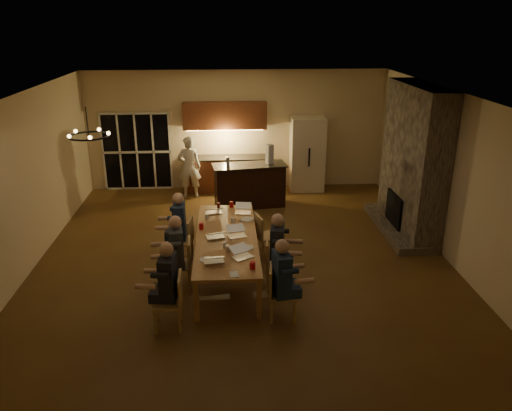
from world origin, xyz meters
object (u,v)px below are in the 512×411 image
at_px(dining_table, 227,255).
at_px(redcup_far, 231,204).
at_px(can_silver, 228,249).
at_px(refrigerator, 307,154).
at_px(person_left_mid, 177,253).
at_px(person_right_mid, 277,251).
at_px(laptop_d, 237,231).
at_px(person_right_near, 281,281).
at_px(laptop_e, 213,208).
at_px(chair_left_mid, 178,264).
at_px(bar_island, 250,186).
at_px(laptop_c, 215,231).
at_px(plate_near, 247,248).
at_px(plate_left, 207,260).
at_px(bar_bottle, 228,162).
at_px(person_left_far, 180,227).
at_px(bar_blender, 270,154).
at_px(chair_right_mid, 278,264).
at_px(mug_mid, 233,220).
at_px(chandelier, 89,136).
at_px(standing_person, 189,167).
at_px(redcup_mid, 201,226).
at_px(can_cola, 218,206).
at_px(plate_far, 247,219).
at_px(chair_right_far, 268,235).
at_px(laptop_a, 213,255).
at_px(laptop_b, 243,251).
at_px(chair_left_near, 168,302).
at_px(redcup_near, 252,265).
at_px(chair_right_near, 283,293).
at_px(mug_back, 207,217).
at_px(laptop_f, 243,208).
at_px(person_left_near, 169,284).

distance_m(dining_table, redcup_far, 1.54).
bearing_deg(can_silver, refrigerator, 67.80).
xyz_separation_m(person_left_mid, person_right_mid, (1.72, -0.02, 0.00)).
bearing_deg(laptop_d, dining_table, 159.12).
relative_size(person_right_near, can_silver, 11.50).
bearing_deg(person_left_mid, laptop_e, 152.73).
bearing_deg(chair_left_mid, bar_island, 157.44).
bearing_deg(laptop_c, plate_near, 122.76).
xyz_separation_m(plate_near, plate_left, (-0.67, -0.41, 0.00)).
xyz_separation_m(dining_table, laptop_e, (-0.25, 1.18, 0.49)).
bearing_deg(bar_bottle, person_left_far, -109.46).
bearing_deg(bar_blender, laptop_d, -127.42).
xyz_separation_m(chair_right_mid, mug_mid, (-0.76, 1.19, 0.36)).
bearing_deg(laptop_d, laptop_c, 166.71).
bearing_deg(chair_left_mid, laptop_e, 157.44).
relative_size(refrigerator, chandelier, 3.15).
height_order(standing_person, mug_mid, standing_person).
xyz_separation_m(person_left_far, laptop_c, (0.70, -0.66, 0.17)).
xyz_separation_m(person_right_near, chandelier, (-2.92, 1.05, 2.06)).
xyz_separation_m(redcup_mid, can_cola, (0.31, 1.08, 0.00)).
bearing_deg(plate_far, bar_blender, 76.33).
height_order(person_left_far, redcup_far, person_left_far).
relative_size(chair_right_far, laptop_a, 2.78).
xyz_separation_m(person_right_mid, redcup_far, (-0.75, 2.02, 0.12)).
relative_size(refrigerator, person_left_mid, 1.45).
bearing_deg(dining_table, standing_person, 102.29).
xyz_separation_m(redcup_far, plate_left, (-0.45, -2.41, -0.05)).
bearing_deg(chair_left_mid, plate_near, 83.94).
bearing_deg(laptop_b, chair_left_near, -176.30).
xyz_separation_m(chair_right_far, bar_bottle, (-0.75, 2.70, 0.76)).
xyz_separation_m(chair_left_near, bar_blender, (2.01, 5.26, 0.87)).
xyz_separation_m(plate_far, bar_blender, (0.69, 2.83, 0.56)).
relative_size(chair_left_near, laptop_c, 2.78).
relative_size(laptop_e, redcup_near, 2.67).
height_order(laptop_e, redcup_mid, laptop_e).
bearing_deg(chair_right_near, mug_back, 33.50).
bearing_deg(laptop_e, laptop_c, 80.77).
distance_m(laptop_b, laptop_e, 2.11).
height_order(laptop_c, can_silver, laptop_c).
relative_size(laptop_f, redcup_far, 2.67).
bearing_deg(bar_bottle, refrigerator, 32.10).
bearing_deg(chair_right_far, person_left_near, 126.49).
bearing_deg(bar_island, chair_right_far, -93.56).
distance_m(chair_left_mid, plate_left, 0.77).
distance_m(redcup_mid, plate_near, 1.18).
relative_size(person_left_mid, laptop_a, 4.31).
bearing_deg(laptop_c, bar_blender, -125.05).
relative_size(chair_left_mid, redcup_far, 7.42).
height_order(chair_right_far, person_right_near, person_right_near).
xyz_separation_m(person_left_near, person_right_near, (1.72, 0.00, 0.00)).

